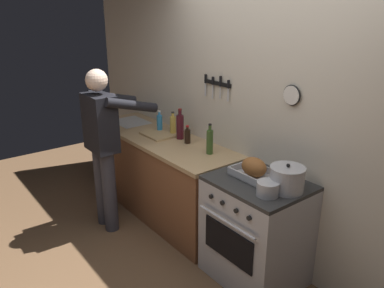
# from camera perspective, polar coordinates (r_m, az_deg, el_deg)

# --- Properties ---
(wall_back) EXTENTS (6.00, 0.13, 2.60)m
(wall_back) POSITION_cam_1_polar(r_m,az_deg,el_deg) (3.34, 11.80, 3.69)
(wall_back) COLOR beige
(wall_back) RESTS_ON ground
(counter_block) EXTENTS (2.03, 0.65, 0.90)m
(counter_block) POSITION_cam_1_polar(r_m,az_deg,el_deg) (4.27, -4.62, -4.44)
(counter_block) COLOR brown
(counter_block) RESTS_ON ground
(stove) EXTENTS (0.76, 0.67, 0.90)m
(stove) POSITION_cam_1_polar(r_m,az_deg,el_deg) (3.30, 9.48, -12.56)
(stove) COLOR #BCBCC1
(stove) RESTS_ON ground
(person_cook) EXTENTS (0.51, 0.63, 1.66)m
(person_cook) POSITION_cam_1_polar(r_m,az_deg,el_deg) (3.89, -13.00, 0.49)
(person_cook) COLOR #383842
(person_cook) RESTS_ON ground
(roasting_pan) EXTENTS (0.35, 0.26, 0.17)m
(roasting_pan) POSITION_cam_1_polar(r_m,az_deg,el_deg) (3.12, 9.19, -3.67)
(roasting_pan) COLOR #B7B7BC
(roasting_pan) RESTS_ON stove
(stock_pot) EXTENTS (0.26, 0.26, 0.22)m
(stock_pot) POSITION_cam_1_polar(r_m,az_deg,el_deg) (2.94, 13.94, -5.05)
(stock_pot) COLOR #B7B7BC
(stock_pot) RESTS_ON stove
(saucepan) EXTENTS (0.17, 0.17, 0.11)m
(saucepan) POSITION_cam_1_polar(r_m,az_deg,el_deg) (2.86, 11.20, -6.53)
(saucepan) COLOR #B7B7BC
(saucepan) RESTS_ON stove
(cutting_board) EXTENTS (0.36, 0.24, 0.02)m
(cutting_board) POSITION_cam_1_polar(r_m,az_deg,el_deg) (4.12, -5.20, 1.38)
(cutting_board) COLOR tan
(cutting_board) RESTS_ON counter_block
(bottle_cooking_oil) EXTENTS (0.07, 0.07, 0.24)m
(bottle_cooking_oil) POSITION_cam_1_polar(r_m,az_deg,el_deg) (4.18, -2.86, 2.97)
(bottle_cooking_oil) COLOR gold
(bottle_cooking_oil) RESTS_ON counter_block
(bottle_soy_sauce) EXTENTS (0.06, 0.06, 0.19)m
(bottle_soy_sauce) POSITION_cam_1_polar(r_m,az_deg,el_deg) (3.86, -0.68, 1.21)
(bottle_soy_sauce) COLOR black
(bottle_soy_sauce) RESTS_ON counter_block
(bottle_wine_red) EXTENTS (0.08, 0.08, 0.32)m
(bottle_wine_red) POSITION_cam_1_polar(r_m,az_deg,el_deg) (3.97, -1.79, 2.66)
(bottle_wine_red) COLOR #47141E
(bottle_wine_red) RESTS_ON counter_block
(bottle_olive_oil) EXTENTS (0.06, 0.06, 0.29)m
(bottle_olive_oil) POSITION_cam_1_polar(r_m,az_deg,el_deg) (3.56, 2.66, 0.41)
(bottle_olive_oil) COLOR #385623
(bottle_olive_oil) RESTS_ON counter_block
(bottle_dish_soap) EXTENTS (0.06, 0.06, 0.24)m
(bottle_dish_soap) POSITION_cam_1_polar(r_m,az_deg,el_deg) (4.23, -4.84, 3.16)
(bottle_dish_soap) COLOR #338CCC
(bottle_dish_soap) RESTS_ON counter_block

